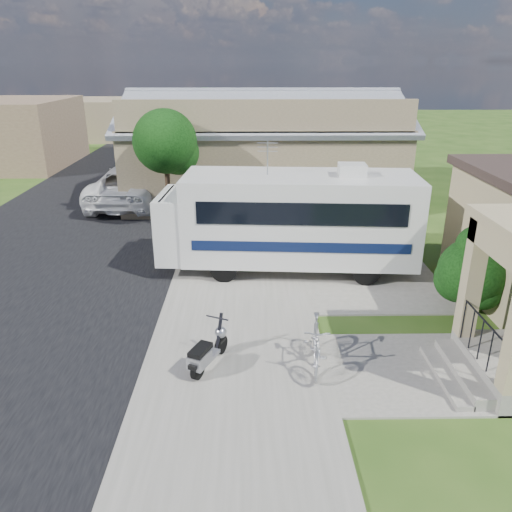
{
  "coord_description": "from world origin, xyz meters",
  "views": [
    {
      "loc": [
        -0.69,
        -9.92,
        6.16
      ],
      "look_at": [
        -0.5,
        2.5,
        1.3
      ],
      "focal_mm": 35.0,
      "sensor_mm": 36.0,
      "label": 1
    }
  ],
  "objects_px": {
    "scooter": "(207,352)",
    "bicycle": "(316,346)",
    "motorhome": "(290,218)",
    "garden_hose": "(447,353)",
    "van": "(151,157)",
    "shrub": "(474,269)",
    "pickup_truck": "(134,184)"
  },
  "relations": [
    {
      "from": "pickup_truck",
      "to": "van",
      "type": "bearing_deg",
      "value": -82.14
    },
    {
      "from": "scooter",
      "to": "pickup_truck",
      "type": "height_order",
      "value": "pickup_truck"
    },
    {
      "from": "shrub",
      "to": "bicycle",
      "type": "height_order",
      "value": "shrub"
    },
    {
      "from": "scooter",
      "to": "garden_hose",
      "type": "bearing_deg",
      "value": 29.24
    },
    {
      "from": "bicycle",
      "to": "garden_hose",
      "type": "xyz_separation_m",
      "value": [
        3.01,
        0.42,
        -0.46
      ]
    },
    {
      "from": "bicycle",
      "to": "van",
      "type": "distance_m",
      "value": 22.1
    },
    {
      "from": "pickup_truck",
      "to": "shrub",
      "type": "bearing_deg",
      "value": 138.8
    },
    {
      "from": "bicycle",
      "to": "pickup_truck",
      "type": "height_order",
      "value": "pickup_truck"
    },
    {
      "from": "shrub",
      "to": "bicycle",
      "type": "xyz_separation_m",
      "value": [
        -4.36,
        -2.56,
        -0.67
      ]
    },
    {
      "from": "shrub",
      "to": "pickup_truck",
      "type": "distance_m",
      "value": 15.56
    },
    {
      "from": "shrub",
      "to": "van",
      "type": "xyz_separation_m",
      "value": [
        -11.6,
        18.31,
        -0.4
      ]
    },
    {
      "from": "motorhome",
      "to": "pickup_truck",
      "type": "xyz_separation_m",
      "value": [
        -6.53,
        8.06,
        -0.81
      ]
    },
    {
      "from": "motorhome",
      "to": "bicycle",
      "type": "xyz_separation_m",
      "value": [
        0.15,
        -5.46,
        -1.15
      ]
    },
    {
      "from": "scooter",
      "to": "bicycle",
      "type": "xyz_separation_m",
      "value": [
        2.3,
        0.03,
        0.1
      ]
    },
    {
      "from": "van",
      "to": "scooter",
      "type": "bearing_deg",
      "value": -73.0
    },
    {
      "from": "motorhome",
      "to": "van",
      "type": "xyz_separation_m",
      "value": [
        -7.09,
        15.42,
        -0.89
      ]
    },
    {
      "from": "motorhome",
      "to": "pickup_truck",
      "type": "distance_m",
      "value": 10.4
    },
    {
      "from": "scooter",
      "to": "garden_hose",
      "type": "relative_size",
      "value": 3.53
    },
    {
      "from": "pickup_truck",
      "to": "garden_hose",
      "type": "xyz_separation_m",
      "value": [
        9.69,
        -13.1,
        -0.8
      ]
    },
    {
      "from": "garden_hose",
      "to": "motorhome",
      "type": "bearing_deg",
      "value": 122.1
    },
    {
      "from": "scooter",
      "to": "bicycle",
      "type": "height_order",
      "value": "bicycle"
    },
    {
      "from": "scooter",
      "to": "motorhome",
      "type": "bearing_deg",
      "value": 92.97
    },
    {
      "from": "motorhome",
      "to": "bicycle",
      "type": "distance_m",
      "value": 5.58
    },
    {
      "from": "bicycle",
      "to": "van",
      "type": "xyz_separation_m",
      "value": [
        -7.23,
        20.88,
        0.27
      ]
    },
    {
      "from": "motorhome",
      "to": "shrub",
      "type": "bearing_deg",
      "value": -28.87
    },
    {
      "from": "motorhome",
      "to": "bicycle",
      "type": "bearing_deg",
      "value": -84.6
    },
    {
      "from": "scooter",
      "to": "bicycle",
      "type": "bearing_deg",
      "value": 25.17
    },
    {
      "from": "motorhome",
      "to": "garden_hose",
      "type": "distance_m",
      "value": 6.16
    },
    {
      "from": "motorhome",
      "to": "scooter",
      "type": "bearing_deg",
      "value": -107.5
    },
    {
      "from": "scooter",
      "to": "pickup_truck",
      "type": "xyz_separation_m",
      "value": [
        -4.38,
        13.55,
        0.45
      ]
    },
    {
      "from": "bicycle",
      "to": "garden_hose",
      "type": "distance_m",
      "value": 3.08
    },
    {
      "from": "pickup_truck",
      "to": "van",
      "type": "height_order",
      "value": "pickup_truck"
    }
  ]
}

